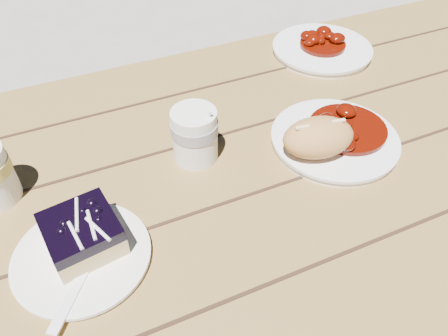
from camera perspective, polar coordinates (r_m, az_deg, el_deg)
name	(u,v)px	position (r m, az deg, el deg)	size (l,w,h in m)	color
picnic_table	(199,232)	(0.88, -3.34, -8.34)	(2.00, 1.55, 0.75)	brown
main_plate	(334,140)	(0.84, 14.20, 3.57)	(0.23, 0.23, 0.02)	white
goulash_stew	(349,122)	(0.84, 16.03, 5.79)	(0.14, 0.14, 0.04)	#530C02
bread_roll	(318,137)	(0.77, 12.20, 3.94)	(0.13, 0.08, 0.07)	#BB8548
dessert_plate	(82,257)	(0.67, -18.02, -10.98)	(0.19, 0.19, 0.01)	white
blueberry_cake	(82,233)	(0.66, -18.03, -8.13)	(0.11, 0.11, 0.06)	tan
fork_dessert	(74,291)	(0.64, -19.02, -14.90)	(0.03, 0.16, 0.01)	white
coffee_cup	(195,135)	(0.76, -3.84, 4.30)	(0.08, 0.08, 0.10)	white
second_plate	(322,50)	(1.11, 12.65, 14.85)	(0.23, 0.23, 0.02)	white
second_stew	(324,39)	(1.10, 12.89, 16.16)	(0.11, 0.11, 0.04)	#530C02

